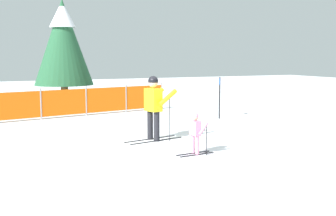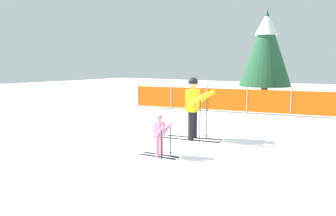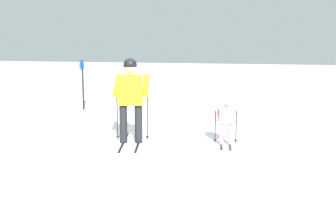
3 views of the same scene
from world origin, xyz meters
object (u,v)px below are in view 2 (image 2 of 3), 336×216
Objects in this scene: skier_adult at (194,102)px; skier_child at (160,132)px; conifer_far at (266,47)px; safety_fence at (227,100)px.

skier_adult is 2.01m from skier_child.
skier_adult is 0.37× the size of conifer_far.
skier_adult is at bearing 91.05° from skier_child.
skier_child is at bearing -94.79° from skier_adult.
conifer_far is (-0.84, 8.43, 1.89)m from skier_adult.
conifer_far is at bearing 89.77° from skier_child.
conifer_far is (0.60, 3.13, 2.37)m from safety_fence.
skier_child is 7.42m from safety_fence.
skier_child is 10.69m from conifer_far.
safety_fence is (-1.43, 5.30, -0.48)m from skier_adult.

